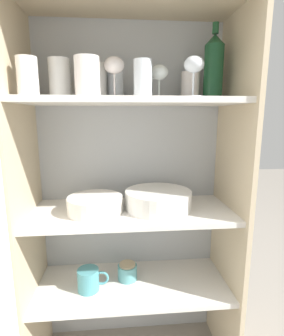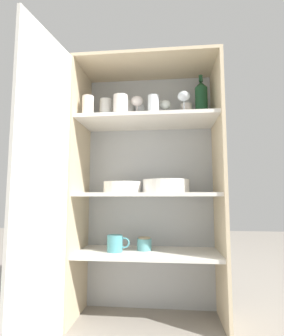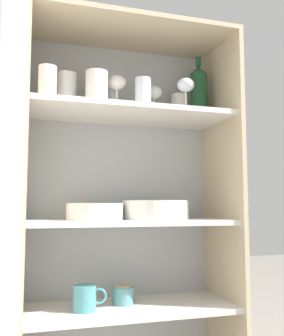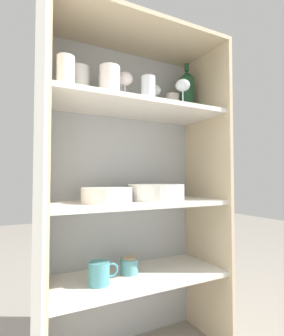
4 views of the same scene
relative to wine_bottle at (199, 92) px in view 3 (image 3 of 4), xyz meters
The scene contains 23 objects.
cupboard_back_panel 0.61m from the wine_bottle, 159.31° to the left, with size 0.80×0.02×1.40m, color #B2B7BC.
cupboard_side_left 0.87m from the wine_bottle, behind, with size 0.02×0.35×1.40m, color #CCB793.
cupboard_side_right 0.52m from the wine_bottle, 31.95° to the right, with size 0.02×0.35×1.40m, color #CCB793.
cupboard_top_panel 0.37m from the wine_bottle, behind, with size 0.80×0.35×0.02m, color #CCB793.
shelf_board_lower 0.92m from the wine_bottle, behind, with size 0.76×0.32×0.02m, color silver.
shelf_board_middle 0.63m from the wine_bottle, behind, with size 0.76×0.32×0.02m, color silver.
shelf_board_upper 0.34m from the wine_bottle, behind, with size 0.76×0.32×0.02m, color silver.
cupboard_door 0.99m from the wine_bottle, 150.37° to the right, with size 0.07×0.40×1.40m.
tumbler_glass_0 0.56m from the wine_bottle, behind, with size 0.07×0.07×0.13m.
tumbler_glass_1 0.11m from the wine_bottle, behind, with size 0.07×0.07×0.10m.
tumbler_glass_2 0.44m from the wine_bottle, behind, with size 0.07×0.07×0.13m.
tumbler_glass_3 0.30m from the wine_bottle, 161.82° to the right, with size 0.06×0.06×0.12m.
tumbler_glass_4 0.47m from the wine_bottle, 167.01° to the right, with size 0.08×0.08×0.13m.
tumbler_glass_5 0.38m from the wine_bottle, behind, with size 0.06×0.06×0.12m.
tumbler_glass_6 0.65m from the wine_bottle, 167.75° to the right, with size 0.06×0.06×0.12m.
wine_glass_0 0.22m from the wine_bottle, behind, with size 0.08×0.08×0.12m.
wine_glass_1 0.16m from the wine_bottle, 133.79° to the right, with size 0.07×0.07×0.13m.
wine_glass_2 0.38m from the wine_bottle, behind, with size 0.08×0.08×0.14m.
wine_bottle is the anchor object (origin of this frame).
plate_stack_white 0.55m from the wine_bottle, 168.41° to the right, with size 0.26×0.26×0.07m.
mixing_bowl_large 0.68m from the wine_bottle, behind, with size 0.21×0.21×0.06m.
coffee_mug_primary 0.95m from the wine_bottle, behind, with size 0.12×0.08×0.09m.
storage_jar 0.89m from the wine_bottle, behind, with size 0.08×0.08×0.07m.
Camera 3 is at (-0.39, -1.29, 0.72)m, focal length 42.00 mm.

